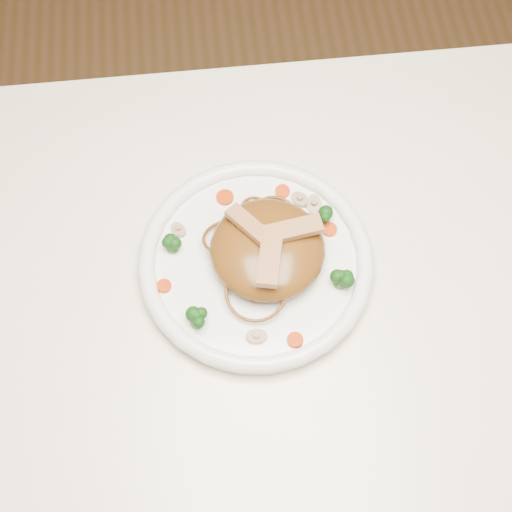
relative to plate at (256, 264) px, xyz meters
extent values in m
plane|color=brown|center=(0.04, -0.09, -0.76)|extent=(4.00, 4.00, 0.00)
cube|color=beige|center=(0.04, -0.09, -0.03)|extent=(1.20, 0.80, 0.04)
cylinder|color=white|center=(0.00, 0.00, 0.00)|extent=(0.28, 0.28, 0.02)
ellipsoid|color=#583010|center=(0.01, 0.00, 0.03)|extent=(0.14, 0.14, 0.04)
cube|color=tan|center=(0.04, 0.01, 0.06)|extent=(0.07, 0.03, 0.01)
cube|color=tan|center=(-0.01, 0.02, 0.06)|extent=(0.05, 0.06, 0.01)
cube|color=tan|center=(0.01, -0.02, 0.06)|extent=(0.04, 0.08, 0.01)
cylinder|color=#B82F06|center=(0.04, 0.09, 0.01)|extent=(0.02, 0.02, 0.00)
cylinder|color=#B82F06|center=(-0.11, -0.02, 0.01)|extent=(0.02, 0.02, 0.00)
cylinder|color=#B82F06|center=(0.09, 0.03, 0.01)|extent=(0.02, 0.02, 0.00)
cylinder|color=#B82F06|center=(-0.03, 0.09, 0.01)|extent=(0.03, 0.03, 0.00)
cylinder|color=#B82F06|center=(0.03, -0.10, 0.01)|extent=(0.02, 0.02, 0.00)
cylinder|color=tan|center=(-0.01, -0.09, 0.01)|extent=(0.03, 0.03, 0.01)
cylinder|color=tan|center=(0.08, 0.07, 0.01)|extent=(0.03, 0.03, 0.01)
cylinder|color=tan|center=(-0.09, 0.05, 0.01)|extent=(0.03, 0.03, 0.01)
cylinder|color=tan|center=(0.06, 0.08, 0.01)|extent=(0.03, 0.03, 0.01)
camera|label=1|loc=(-0.04, -0.38, 0.78)|focal=51.47mm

